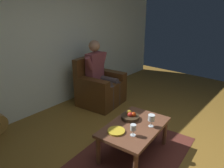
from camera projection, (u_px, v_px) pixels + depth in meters
ground_plane at (175, 164)px, 2.89m from camera, size 7.60×7.60×0.00m
wall_back at (45, 40)px, 4.02m from camera, size 6.73×0.06×2.65m
rug at (133, 153)px, 3.10m from camera, size 1.79×1.39×0.01m
armchair at (99, 88)px, 4.51m from camera, size 0.89×0.84×0.96m
person_seated at (100, 71)px, 4.37m from camera, size 0.65×0.65×1.29m
coffee_table at (134, 130)px, 2.96m from camera, size 1.04×0.73×0.44m
wine_glass_near at (151, 118)px, 2.89m from camera, size 0.09×0.09×0.17m
wine_glass_far at (133, 128)px, 2.70m from camera, size 0.07×0.07×0.15m
fruit_bowl at (130, 116)px, 3.11m from camera, size 0.25×0.25×0.11m
decorative_dish at (116, 131)px, 2.80m from camera, size 0.22×0.22×0.02m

